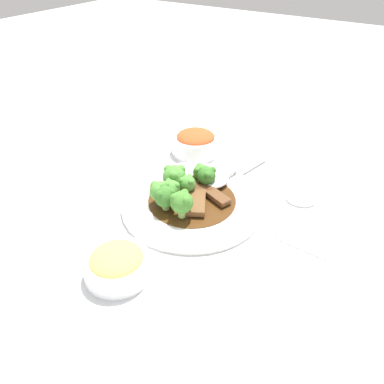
{
  "coord_description": "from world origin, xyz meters",
  "views": [
    {
      "loc": [
        -0.33,
        0.51,
        0.47
      ],
      "look_at": [
        0.0,
        0.0,
        0.03
      ],
      "focal_mm": 35.0,
      "sensor_mm": 36.0,
      "label": 1
    }
  ],
  "objects_px": {
    "beef_strip_1": "(193,184)",
    "broccoli_floret_7": "(182,202)",
    "sauce_dish": "(301,196)",
    "serving_spoon": "(221,178)",
    "beef_strip_3": "(201,190)",
    "broccoli_floret_0": "(208,176)",
    "side_bowl_appetizer": "(115,263)",
    "side_bowl_kimchi": "(195,142)",
    "broccoli_floret_8": "(171,189)",
    "beef_strip_2": "(161,192)",
    "beef_strip_4": "(197,203)",
    "broccoli_floret_1": "(187,183)",
    "broccoli_floret_3": "(160,191)",
    "beef_strip_0": "(217,197)",
    "broccoli_floret_5": "(201,172)",
    "broccoli_floret_6": "(174,176)",
    "main_plate": "(192,202)",
    "broccoli_floret_2": "(165,196)",
    "broccoli_floret_4": "(173,173)"
  },
  "relations": [
    {
      "from": "beef_strip_0",
      "to": "broccoli_floret_8",
      "type": "xyz_separation_m",
      "value": [
        0.08,
        0.05,
        0.02
      ]
    },
    {
      "from": "broccoli_floret_0",
      "to": "side_bowl_appetizer",
      "type": "distance_m",
      "value": 0.28
    },
    {
      "from": "beef_strip_4",
      "to": "broccoli_floret_0",
      "type": "distance_m",
      "value": 0.07
    },
    {
      "from": "side_bowl_appetizer",
      "to": "beef_strip_1",
      "type": "bearing_deg",
      "value": -85.93
    },
    {
      "from": "beef_strip_2",
      "to": "broccoli_floret_5",
      "type": "distance_m",
      "value": 0.1
    },
    {
      "from": "broccoli_floret_5",
      "to": "broccoli_floret_6",
      "type": "height_order",
      "value": "broccoli_floret_6"
    },
    {
      "from": "broccoli_floret_3",
      "to": "broccoli_floret_7",
      "type": "relative_size",
      "value": 0.86
    },
    {
      "from": "broccoli_floret_7",
      "to": "sauce_dish",
      "type": "distance_m",
      "value": 0.27
    },
    {
      "from": "beef_strip_4",
      "to": "broccoli_floret_8",
      "type": "height_order",
      "value": "broccoli_floret_8"
    },
    {
      "from": "broccoli_floret_5",
      "to": "broccoli_floret_6",
      "type": "bearing_deg",
      "value": 61.85
    },
    {
      "from": "beef_strip_0",
      "to": "broccoli_floret_3",
      "type": "distance_m",
      "value": 0.12
    },
    {
      "from": "beef_strip_1",
      "to": "broccoli_floret_7",
      "type": "bearing_deg",
      "value": 111.7
    },
    {
      "from": "broccoli_floret_6",
      "to": "broccoli_floret_5",
      "type": "bearing_deg",
      "value": -118.15
    },
    {
      "from": "beef_strip_2",
      "to": "side_bowl_kimchi",
      "type": "distance_m",
      "value": 0.22
    },
    {
      "from": "broccoli_floret_1",
      "to": "side_bowl_appetizer",
      "type": "xyz_separation_m",
      "value": [
        -0.01,
        0.23,
        -0.02
      ]
    },
    {
      "from": "broccoli_floret_0",
      "to": "broccoli_floret_6",
      "type": "height_order",
      "value": "broccoli_floret_6"
    },
    {
      "from": "broccoli_floret_0",
      "to": "side_bowl_kimchi",
      "type": "xyz_separation_m",
      "value": [
        0.12,
        -0.13,
        -0.01
      ]
    },
    {
      "from": "broccoli_floret_3",
      "to": "sauce_dish",
      "type": "xyz_separation_m",
      "value": [
        -0.22,
        -0.19,
        -0.04
      ]
    },
    {
      "from": "beef_strip_2",
      "to": "broccoli_floret_5",
      "type": "bearing_deg",
      "value": -115.98
    },
    {
      "from": "sauce_dish",
      "to": "broccoli_floret_1",
      "type": "bearing_deg",
      "value": 34.96
    },
    {
      "from": "beef_strip_4",
      "to": "main_plate",
      "type": "bearing_deg",
      "value": -33.95
    },
    {
      "from": "broccoli_floret_7",
      "to": "side_bowl_kimchi",
      "type": "relative_size",
      "value": 0.46
    },
    {
      "from": "sauce_dish",
      "to": "serving_spoon",
      "type": "bearing_deg",
      "value": 20.24
    },
    {
      "from": "broccoli_floret_3",
      "to": "broccoli_floret_8",
      "type": "distance_m",
      "value": 0.02
    },
    {
      "from": "beef_strip_4",
      "to": "broccoli_floret_0",
      "type": "height_order",
      "value": "broccoli_floret_0"
    },
    {
      "from": "beef_strip_1",
      "to": "broccoli_floret_3",
      "type": "distance_m",
      "value": 0.09
    },
    {
      "from": "broccoli_floret_2",
      "to": "broccoli_floret_4",
      "type": "relative_size",
      "value": 1.25
    },
    {
      "from": "beef_strip_3",
      "to": "broccoli_floret_5",
      "type": "xyz_separation_m",
      "value": [
        0.02,
        -0.03,
        0.02
      ]
    },
    {
      "from": "broccoli_floret_4",
      "to": "beef_strip_2",
      "type": "bearing_deg",
      "value": 95.01
    },
    {
      "from": "broccoli_floret_6",
      "to": "serving_spoon",
      "type": "bearing_deg",
      "value": -129.77
    },
    {
      "from": "broccoli_floret_1",
      "to": "serving_spoon",
      "type": "distance_m",
      "value": 0.09
    },
    {
      "from": "beef_strip_2",
      "to": "broccoli_floret_8",
      "type": "relative_size",
      "value": 1.33
    },
    {
      "from": "beef_strip_4",
      "to": "broccoli_floret_2",
      "type": "distance_m",
      "value": 0.07
    },
    {
      "from": "beef_strip_1",
      "to": "broccoli_floret_0",
      "type": "bearing_deg",
      "value": -144.6
    },
    {
      "from": "side_bowl_kimchi",
      "to": "sauce_dish",
      "type": "distance_m",
      "value": 0.29
    },
    {
      "from": "beef_strip_3",
      "to": "serving_spoon",
      "type": "distance_m",
      "value": 0.06
    },
    {
      "from": "broccoli_floret_8",
      "to": "beef_strip_2",
      "type": "bearing_deg",
      "value": -3.59
    },
    {
      "from": "beef_strip_3",
      "to": "serving_spoon",
      "type": "bearing_deg",
      "value": -104.22
    },
    {
      "from": "broccoli_floret_2",
      "to": "broccoli_floret_5",
      "type": "relative_size",
      "value": 1.27
    },
    {
      "from": "beef_strip_4",
      "to": "broccoli_floret_0",
      "type": "bearing_deg",
      "value": -75.74
    },
    {
      "from": "broccoli_floret_3",
      "to": "side_bowl_appetizer",
      "type": "distance_m",
      "value": 0.18
    },
    {
      "from": "beef_strip_0",
      "to": "beef_strip_4",
      "type": "xyz_separation_m",
      "value": [
        0.02,
        0.04,
        0.0
      ]
    },
    {
      "from": "main_plate",
      "to": "beef_strip_3",
      "type": "relative_size",
      "value": 5.43
    },
    {
      "from": "main_plate",
      "to": "broccoli_floret_2",
      "type": "height_order",
      "value": "broccoli_floret_2"
    },
    {
      "from": "main_plate",
      "to": "beef_strip_4",
      "type": "height_order",
      "value": "beef_strip_4"
    },
    {
      "from": "beef_strip_3",
      "to": "broccoli_floret_5",
      "type": "bearing_deg",
      "value": -56.73
    },
    {
      "from": "beef_strip_4",
      "to": "sauce_dish",
      "type": "relative_size",
      "value": 1.24
    },
    {
      "from": "beef_strip_1",
      "to": "beef_strip_2",
      "type": "relative_size",
      "value": 0.79
    },
    {
      "from": "beef_strip_4",
      "to": "broccoli_floret_3",
      "type": "relative_size",
      "value": 1.74
    },
    {
      "from": "beef_strip_3",
      "to": "broccoli_floret_0",
      "type": "bearing_deg",
      "value": -88.16
    }
  ]
}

